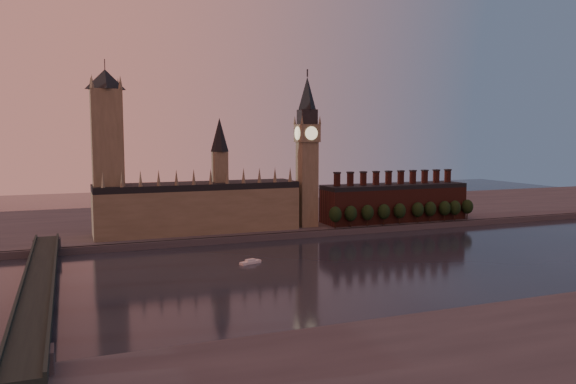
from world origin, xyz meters
The scene contains 18 objects.
ground centered at (0.00, 0.00, 0.00)m, with size 900.00×900.00×0.00m, color black.
north_bank centered at (0.00, 178.04, 2.00)m, with size 900.00×182.00×4.00m.
palace_of_westminster centered at (-64.41, 114.91, 21.63)m, with size 130.00×30.30×74.00m.
victoria_tower centered at (-120.00, 115.00, 59.09)m, with size 24.00×24.00×108.00m.
big_ben centered at (10.00, 110.00, 56.83)m, with size 15.00×15.00×107.00m.
chimney_block centered at (80.00, 110.00, 17.82)m, with size 110.00×25.00×37.00m.
embankment_tree_0 centered at (24.12, 94.31, 13.47)m, with size 8.60×8.60×14.88m.
embankment_tree_1 centered at (36.06, 94.69, 13.47)m, with size 8.60×8.60×14.88m.
embankment_tree_2 centered at (48.98, 94.52, 13.47)m, with size 8.60×8.60×14.88m.
embankment_tree_3 centered at (61.86, 94.14, 13.47)m, with size 8.60×8.60×14.88m.
embankment_tree_4 centered at (74.71, 94.15, 13.47)m, with size 8.60×8.60×14.88m.
embankment_tree_5 centered at (89.88, 94.22, 13.47)m, with size 8.60×8.60×14.88m.
embankment_tree_6 centered at (100.95, 94.79, 13.47)m, with size 8.60×8.60×14.88m.
embankment_tree_7 centered at (113.09, 94.11, 13.47)m, with size 8.60×8.60×14.88m.
embankment_tree_8 centered at (121.74, 93.53, 13.47)m, with size 8.60×8.60×14.88m.
embankment_tree_9 centered at (134.39, 95.29, 13.47)m, with size 8.60×8.60×14.88m.
westminster_bridge centered at (-155.00, -2.70, 7.44)m, with size 14.00×200.00×11.55m.
river_boat centered at (-56.01, 31.37, 0.92)m, with size 12.40×7.35×2.39m.
Camera 1 is at (-142.73, -242.68, 66.40)m, focal length 35.00 mm.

